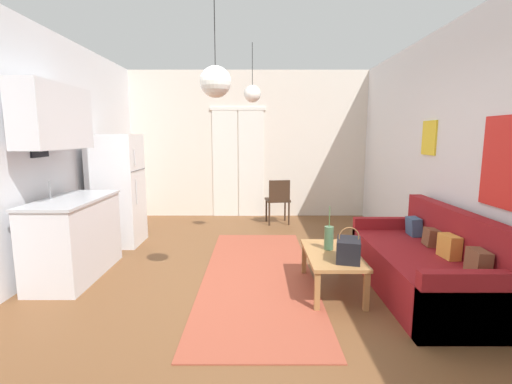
# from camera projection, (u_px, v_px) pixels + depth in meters

# --- Properties ---
(ground_plane) EXTENTS (5.23, 8.04, 0.10)m
(ground_plane) POSITION_uv_depth(u_px,v_px,m) (240.00, 299.00, 3.71)
(ground_plane) COLOR brown
(wall_back) EXTENTS (4.83, 0.13, 2.86)m
(wall_back) POSITION_uv_depth(u_px,v_px,m) (247.00, 145.00, 7.21)
(wall_back) COLOR silver
(wall_back) RESTS_ON ground_plane
(wall_right) EXTENTS (0.12, 7.64, 2.86)m
(wall_right) POSITION_uv_depth(u_px,v_px,m) (484.00, 154.00, 3.50)
(wall_right) COLOR silver
(wall_right) RESTS_ON ground_plane
(area_rug) EXTENTS (1.25, 3.38, 0.01)m
(area_rug) POSITION_uv_depth(u_px,v_px,m) (257.00, 274.00, 4.23)
(area_rug) COLOR #9E4733
(area_rug) RESTS_ON ground_plane
(couch) EXTENTS (0.85, 1.95, 0.87)m
(couch) POSITION_uv_depth(u_px,v_px,m) (425.00, 266.00, 3.71)
(couch) COLOR maroon
(couch) RESTS_ON ground_plane
(coffee_table) EXTENTS (0.53, 1.00, 0.41)m
(coffee_table) POSITION_uv_depth(u_px,v_px,m) (331.00, 257.00, 3.77)
(coffee_table) COLOR #A87542
(coffee_table) RESTS_ON ground_plane
(bamboo_vase) EXTENTS (0.10, 0.10, 0.47)m
(bamboo_vase) POSITION_uv_depth(u_px,v_px,m) (327.00, 238.00, 3.85)
(bamboo_vase) COLOR #47704C
(bamboo_vase) RESTS_ON coffee_table
(handbag) EXTENTS (0.29, 0.36, 0.33)m
(handbag) POSITION_uv_depth(u_px,v_px,m) (347.00, 249.00, 3.51)
(handbag) COLOR black
(handbag) RESTS_ON coffee_table
(refrigerator) EXTENTS (0.68, 0.66, 1.63)m
(refrigerator) POSITION_uv_depth(u_px,v_px,m) (115.00, 190.00, 5.34)
(refrigerator) COLOR white
(refrigerator) RESTS_ON ground_plane
(kitchen_counter) EXTENTS (0.60, 1.30, 2.15)m
(kitchen_counter) POSITION_uv_depth(u_px,v_px,m) (67.00, 205.00, 4.07)
(kitchen_counter) COLOR silver
(kitchen_counter) RESTS_ON ground_plane
(accent_chair) EXTENTS (0.47, 0.45, 0.82)m
(accent_chair) POSITION_uv_depth(u_px,v_px,m) (277.00, 198.00, 6.62)
(accent_chair) COLOR #382619
(accent_chair) RESTS_ON ground_plane
(pendant_lamp_near) EXTENTS (0.28, 0.28, 0.93)m
(pendant_lamp_near) POSITION_uv_depth(u_px,v_px,m) (214.00, 82.00, 3.18)
(pendant_lamp_near) COLOR black
(pendant_lamp_far) EXTENTS (0.24, 0.24, 0.80)m
(pendant_lamp_far) POSITION_uv_depth(u_px,v_px,m) (251.00, 94.00, 5.03)
(pendant_lamp_far) COLOR black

